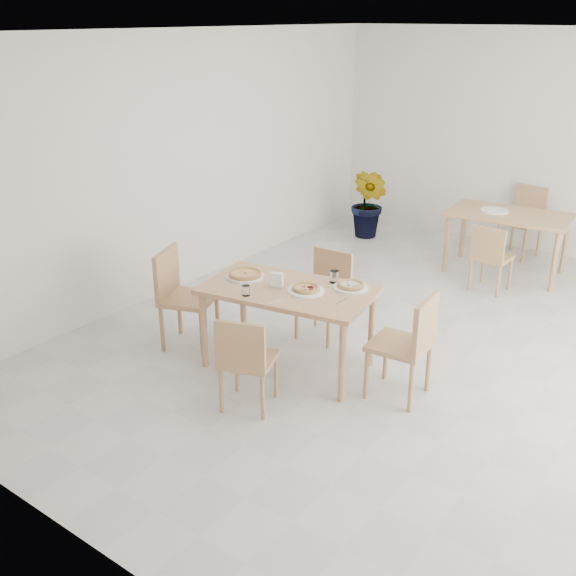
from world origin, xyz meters
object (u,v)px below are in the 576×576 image
Objects in this scene: plate_margherita at (245,276)px; tumbler_b at (334,277)px; main_table at (288,297)px; napkin_holder at (277,280)px; potted_plant at (369,203)px; pizza_margherita at (245,274)px; pizza_mushroom at (351,285)px; chair_north at (327,288)px; chair_west at (180,291)px; chair_south at (245,357)px; plate_mushroom at (351,287)px; plate_empty at (495,211)px; chair_east at (410,340)px; second_table at (509,221)px; chair_back_s at (490,254)px; pizza_pepperoni at (306,288)px; plate_pepperoni at (306,291)px; chair_back_n at (524,216)px; tumbler_a at (246,291)px.

tumbler_b reaches higher than plate_margherita.
napkin_holder is (-0.09, -0.04, 0.15)m from main_table.
pizza_margherita is at bearing -76.87° from potted_plant.
napkin_holder is (-0.52, -0.36, 0.03)m from pizza_mushroom.
chair_west is (-0.98, -0.99, 0.05)m from chair_north.
chair_south is 1.54m from chair_north.
tumbler_b reaches higher than pizza_margherita.
plate_empty is (0.10, 3.09, 0.00)m from plate_mushroom.
chair_east is 0.73m from pizza_mushroom.
plate_margherita is 0.96m from plate_mushroom.
chair_east reaches higher than plate_margherita.
potted_plant reaches higher than second_table.
pizza_pepperoni is at bearing 80.04° from chair_back_s.
chair_north is 0.81m from plate_pepperoni.
main_table is 1.74× the size of chair_east.
chair_east is at bearing -12.53° from napkin_holder.
potted_plant reaches higher than plate_empty.
main_table is at bearing -172.04° from pizza_pepperoni.
potted_plant is (-1.96, -0.58, -0.02)m from chair_back_n.
pizza_mushroom reaches higher than plate_mushroom.
pizza_pepperoni is at bearing -132.43° from pizza_mushroom.
chair_back_s is 2.40× the size of plate_empty.
pizza_pepperoni is 0.40× the size of chair_back_s.
pizza_mushroom reaches higher than second_table.
plate_margherita is 0.43m from tumbler_a.
chair_south is at bearing -103.29° from second_table.
main_table is 0.77m from chair_north.
main_table is 3.45m from plate_empty.
main_table is 1.76× the size of chair_back_n.
chair_north is 2.75m from plate_empty.
chair_back_n is at bearing 75.56° from chair_north.
tumbler_a is (-0.09, -1.08, 0.31)m from chair_north.
chair_back_n is (0.47, 4.22, -0.27)m from pizza_pepperoni.
chair_north is at bearing -67.13° from potted_plant.
pizza_margherita is 0.35× the size of potted_plant.
plate_margherita is 1.10× the size of pizza_pepperoni.
plate_empty is at bearing 71.06° from main_table.
chair_east is 2.87× the size of plate_pepperoni.
chair_west reaches higher than chair_east.
plate_pepperoni is at bearing 4.04° from plate_margherita.
plate_mushroom reaches higher than main_table.
chair_south is at bearing -93.88° from tumbler_b.
plate_pepperoni is at bearing 180.00° from pizza_pepperoni.
chair_north is (-0.09, 0.74, -0.18)m from main_table.
plate_pepperoni is 0.51m from tumbler_a.
plate_empty is (-0.57, 3.26, 0.24)m from chair_east.
tumbler_a is (-0.18, -0.34, 0.13)m from main_table.
chair_south is 1.03m from plate_margherita.
plate_mushroom is 0.30× the size of potted_plant.
chair_back_n is at bearing 83.66° from plate_pepperoni.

